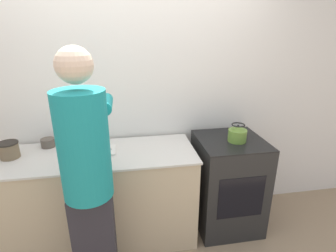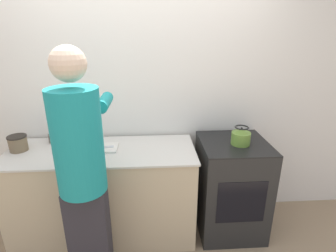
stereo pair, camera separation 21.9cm
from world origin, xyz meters
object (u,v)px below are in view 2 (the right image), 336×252
person (82,170)px  kettle (241,137)px  canister_jar (18,143)px  oven (231,187)px  bowl_prep (55,138)px  knife (102,147)px  cutting_board (98,148)px

person → kettle: size_ratio=10.80×
canister_jar → oven: bearing=-1.4°
kettle → bowl_prep: size_ratio=1.37×
kettle → oven: bearing=131.2°
person → kettle: bearing=21.3°
kettle → canister_jar: kettle is taller
oven → knife: (-1.20, 0.02, 0.45)m
oven → cutting_board: 1.31m
person → canister_jar: 0.91m
cutting_board → knife: size_ratio=1.71×
canister_jar → knife: bearing=-2.1°
cutting_board → kettle: 1.28m
person → cutting_board: bearing=90.5°
oven → kettle: size_ratio=5.55×
cutting_board → knife: bearing=-15.9°
cutting_board → bowl_prep: 0.48m
oven → canister_jar: size_ratio=5.86×
bowl_prep → canister_jar: size_ratio=0.77×
cutting_board → bowl_prep: (-0.44, 0.20, 0.03)m
person → cutting_board: (-0.01, 0.57, -0.10)m
knife → kettle: 1.25m
cutting_board → canister_jar: bearing=178.6°
bowl_prep → oven: bearing=-7.7°
canister_jar → person: bearing=-39.8°
knife → person: bearing=-98.7°
cutting_board → knife: 0.04m
oven → knife: bearing=179.0°
cutting_board → canister_jar: 0.70m
oven → kettle: bearing=-48.8°
oven → kettle: 0.54m
knife → canister_jar: (-0.73, 0.03, 0.05)m
bowl_prep → knife: bearing=-23.8°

